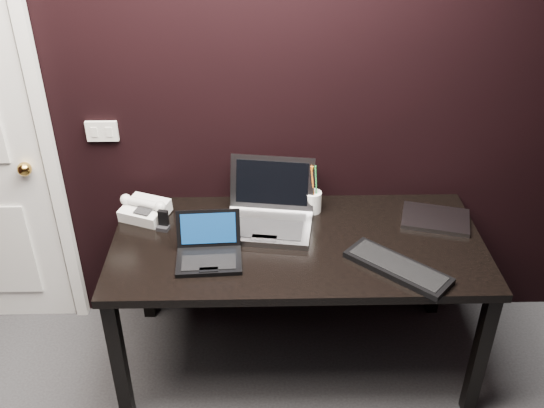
{
  "coord_description": "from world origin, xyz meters",
  "views": [
    {
      "loc": [
        0.13,
        -0.86,
        2.34
      ],
      "look_at": [
        0.18,
        1.35,
        0.97
      ],
      "focal_mm": 40.0,
      "sensor_mm": 36.0,
      "label": 1
    }
  ],
  "objects_px": {
    "ext_keyboard": "(398,267)",
    "closed_laptop": "(435,219)",
    "netbook": "(209,251)",
    "mobile_phone": "(163,222)",
    "silver_laptop": "(269,215)",
    "desk": "(297,255)",
    "pen_cup": "(313,201)",
    "desk_phone": "(145,209)"
  },
  "relations": [
    {
      "from": "netbook",
      "to": "silver_laptop",
      "type": "relative_size",
      "value": 0.65
    },
    {
      "from": "closed_laptop",
      "to": "desk_phone",
      "type": "relative_size",
      "value": 1.43
    },
    {
      "from": "ext_keyboard",
      "to": "mobile_phone",
      "type": "relative_size",
      "value": 4.62
    },
    {
      "from": "desk_phone",
      "to": "pen_cup",
      "type": "height_order",
      "value": "pen_cup"
    },
    {
      "from": "silver_laptop",
      "to": "mobile_phone",
      "type": "bearing_deg",
      "value": -176.74
    },
    {
      "from": "closed_laptop",
      "to": "pen_cup",
      "type": "bearing_deg",
      "value": 170.18
    },
    {
      "from": "netbook",
      "to": "pen_cup",
      "type": "relative_size",
      "value": 1.18
    },
    {
      "from": "silver_laptop",
      "to": "ext_keyboard",
      "type": "xyz_separation_m",
      "value": [
        0.54,
        -0.37,
        -0.04
      ]
    },
    {
      "from": "desk",
      "to": "desk_phone",
      "type": "xyz_separation_m",
      "value": [
        -0.73,
        0.22,
        0.12
      ]
    },
    {
      "from": "desk",
      "to": "ext_keyboard",
      "type": "bearing_deg",
      "value": -28.44
    },
    {
      "from": "closed_laptop",
      "to": "silver_laptop",
      "type": "bearing_deg",
      "value": -179.16
    },
    {
      "from": "desk_phone",
      "to": "mobile_phone",
      "type": "relative_size",
      "value": 2.65
    },
    {
      "from": "ext_keyboard",
      "to": "closed_laptop",
      "type": "height_order",
      "value": "ext_keyboard"
    },
    {
      "from": "closed_laptop",
      "to": "desk_phone",
      "type": "distance_m",
      "value": 1.4
    },
    {
      "from": "ext_keyboard",
      "to": "closed_laptop",
      "type": "distance_m",
      "value": 0.46
    },
    {
      "from": "ext_keyboard",
      "to": "desk",
      "type": "bearing_deg",
      "value": 151.56
    },
    {
      "from": "desk",
      "to": "silver_laptop",
      "type": "distance_m",
      "value": 0.23
    },
    {
      "from": "mobile_phone",
      "to": "pen_cup",
      "type": "bearing_deg",
      "value": 11.22
    },
    {
      "from": "netbook",
      "to": "closed_laptop",
      "type": "bearing_deg",
      "value": 14.49
    },
    {
      "from": "netbook",
      "to": "mobile_phone",
      "type": "height_order",
      "value": "netbook"
    },
    {
      "from": "ext_keyboard",
      "to": "pen_cup",
      "type": "relative_size",
      "value": 1.78
    },
    {
      "from": "netbook",
      "to": "mobile_phone",
      "type": "relative_size",
      "value": 3.06
    },
    {
      "from": "netbook",
      "to": "pen_cup",
      "type": "distance_m",
      "value": 0.61
    },
    {
      "from": "desk",
      "to": "mobile_phone",
      "type": "distance_m",
      "value": 0.65
    },
    {
      "from": "desk",
      "to": "ext_keyboard",
      "type": "xyz_separation_m",
      "value": [
        0.41,
        -0.22,
        0.09
      ]
    },
    {
      "from": "netbook",
      "to": "desk_phone",
      "type": "bearing_deg",
      "value": 134.3
    },
    {
      "from": "mobile_phone",
      "to": "desk",
      "type": "bearing_deg",
      "value": -10.34
    },
    {
      "from": "silver_laptop",
      "to": "mobile_phone",
      "type": "relative_size",
      "value": 4.73
    },
    {
      "from": "desk",
      "to": "silver_laptop",
      "type": "bearing_deg",
      "value": 132.51
    },
    {
      "from": "silver_laptop",
      "to": "pen_cup",
      "type": "bearing_deg",
      "value": 27.47
    },
    {
      "from": "desk_phone",
      "to": "netbook",
      "type": "bearing_deg",
      "value": -45.7
    },
    {
      "from": "netbook",
      "to": "closed_laptop",
      "type": "xyz_separation_m",
      "value": [
        1.07,
        0.28,
        -0.03
      ]
    },
    {
      "from": "desk_phone",
      "to": "silver_laptop",
      "type": "bearing_deg",
      "value": -7.17
    },
    {
      "from": "closed_laptop",
      "to": "mobile_phone",
      "type": "height_order",
      "value": "mobile_phone"
    },
    {
      "from": "desk",
      "to": "ext_keyboard",
      "type": "relative_size",
      "value": 3.82
    },
    {
      "from": "netbook",
      "to": "silver_laptop",
      "type": "distance_m",
      "value": 0.38
    },
    {
      "from": "mobile_phone",
      "to": "pen_cup",
      "type": "relative_size",
      "value": 0.38
    },
    {
      "from": "desk_phone",
      "to": "desk",
      "type": "bearing_deg",
      "value": -16.64
    },
    {
      "from": "mobile_phone",
      "to": "closed_laptop",
      "type": "bearing_deg",
      "value": 1.76
    },
    {
      "from": "desk_phone",
      "to": "mobile_phone",
      "type": "xyz_separation_m",
      "value": [
        0.1,
        -0.1,
        -0.01
      ]
    },
    {
      "from": "desk",
      "to": "desk_phone",
      "type": "bearing_deg",
      "value": 163.36
    },
    {
      "from": "desk_phone",
      "to": "pen_cup",
      "type": "xyz_separation_m",
      "value": [
        0.81,
        0.04,
        0.01
      ]
    }
  ]
}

